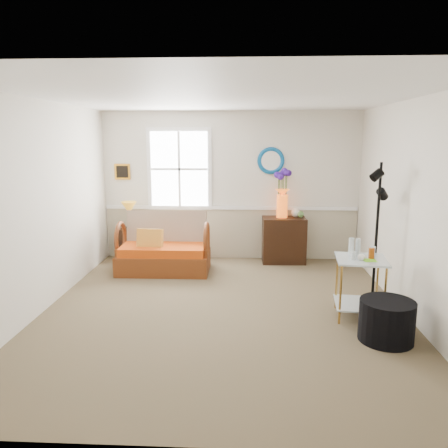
{
  "coord_description": "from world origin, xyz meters",
  "views": [
    {
      "loc": [
        0.27,
        -5.19,
        2.13
      ],
      "look_at": [
        -0.02,
        0.64,
        0.98
      ],
      "focal_mm": 35.0,
      "sensor_mm": 36.0,
      "label": 1
    }
  ],
  "objects_px": {
    "cabinet": "(284,240)",
    "side_table": "(360,288)",
    "lamp_stand": "(130,244)",
    "floor_lamp": "(377,234)",
    "ottoman": "(387,321)",
    "loveseat": "(164,243)"
  },
  "relations": [
    {
      "from": "ottoman",
      "to": "floor_lamp",
      "type": "bearing_deg",
      "value": 81.3
    },
    {
      "from": "floor_lamp",
      "to": "ottoman",
      "type": "height_order",
      "value": "floor_lamp"
    },
    {
      "from": "lamp_stand",
      "to": "floor_lamp",
      "type": "xyz_separation_m",
      "value": [
        3.76,
        -1.91,
        0.64
      ]
    },
    {
      "from": "ottoman",
      "to": "cabinet",
      "type": "bearing_deg",
      "value": 105.74
    },
    {
      "from": "lamp_stand",
      "to": "floor_lamp",
      "type": "relative_size",
      "value": 0.3
    },
    {
      "from": "loveseat",
      "to": "side_table",
      "type": "bearing_deg",
      "value": -33.12
    },
    {
      "from": "loveseat",
      "to": "lamp_stand",
      "type": "xyz_separation_m",
      "value": [
        -0.75,
        0.69,
        -0.2
      ]
    },
    {
      "from": "side_table",
      "to": "floor_lamp",
      "type": "bearing_deg",
      "value": 58.71
    },
    {
      "from": "lamp_stand",
      "to": "floor_lamp",
      "type": "bearing_deg",
      "value": -27.0
    },
    {
      "from": "lamp_stand",
      "to": "side_table",
      "type": "height_order",
      "value": "side_table"
    },
    {
      "from": "cabinet",
      "to": "side_table",
      "type": "relative_size",
      "value": 1.07
    },
    {
      "from": "cabinet",
      "to": "floor_lamp",
      "type": "relative_size",
      "value": 0.43
    },
    {
      "from": "lamp_stand",
      "to": "side_table",
      "type": "distance_m",
      "value": 4.21
    },
    {
      "from": "loveseat",
      "to": "lamp_stand",
      "type": "bearing_deg",
      "value": 136.94
    },
    {
      "from": "loveseat",
      "to": "side_table",
      "type": "distance_m",
      "value": 3.2
    },
    {
      "from": "loveseat",
      "to": "side_table",
      "type": "height_order",
      "value": "loveseat"
    },
    {
      "from": "loveseat",
      "to": "ottoman",
      "type": "distance_m",
      "value": 3.69
    },
    {
      "from": "loveseat",
      "to": "side_table",
      "type": "xyz_separation_m",
      "value": [
        2.69,
        -1.73,
        -0.11
      ]
    },
    {
      "from": "floor_lamp",
      "to": "ottoman",
      "type": "relative_size",
      "value": 3.18
    },
    {
      "from": "loveseat",
      "to": "cabinet",
      "type": "height_order",
      "value": "loveseat"
    },
    {
      "from": "lamp_stand",
      "to": "cabinet",
      "type": "relative_size",
      "value": 0.71
    },
    {
      "from": "cabinet",
      "to": "ottoman",
      "type": "distance_m",
      "value": 3.12
    }
  ]
}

